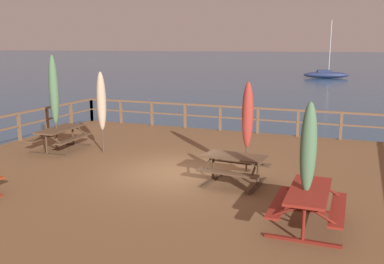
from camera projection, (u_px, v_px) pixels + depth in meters
name	position (u px, v px, depth m)	size (l,w,h in m)	color
ground_plane	(180.00, 199.00, 12.37)	(600.00, 600.00, 0.00)	navy
wooden_deck	(180.00, 186.00, 12.29)	(14.89, 12.85, 0.81)	brown
railing_waterside_far	(239.00, 115.00, 17.78)	(14.69, 0.10, 1.09)	brown
picnic_table_back_right	(235.00, 164.00, 11.11)	(1.70, 1.51, 0.78)	brown
picnic_table_front_right	(309.00, 200.00, 8.48)	(1.42, 1.94, 0.78)	maroon
picnic_table_mid_right	(60.00, 134.00, 14.75)	(1.54, 2.02, 0.78)	brown
patio_umbrella_tall_front	(248.00, 116.00, 11.90)	(0.32, 0.32, 2.59)	#4C3828
patio_umbrella_short_back	(308.00, 148.00, 8.28)	(0.32, 0.32, 2.53)	#4C3828
patio_umbrella_tall_mid_right	(54.00, 90.00, 14.41)	(0.32, 0.32, 3.27)	#4C3828
patio_umbrella_tall_back_right	(101.00, 102.00, 14.19)	(0.32, 0.32, 2.73)	#4C3828
sailboat_distant	(326.00, 74.00, 57.98)	(6.22, 2.98, 7.72)	navy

